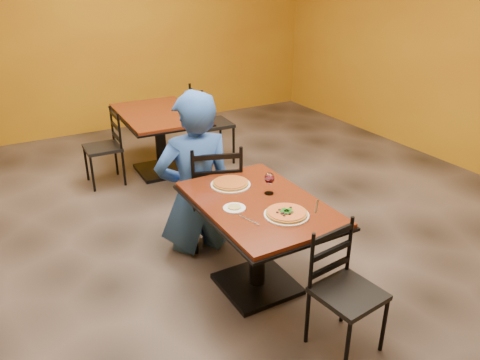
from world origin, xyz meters
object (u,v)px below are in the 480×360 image
side_plate (234,208)px  diner (195,173)px  table_second (160,128)px  plate_far (231,185)px  chair_second_right (212,124)px  pizza_main (287,213)px  chair_main_near (348,294)px  plate_main (286,215)px  chair_main_far (215,192)px  pizza_far (231,183)px  wine_glass (269,183)px  table_main (258,225)px  chair_second_left (102,148)px

side_plate → diner: bearing=86.2°
table_second → plate_far: bearing=-95.8°
chair_second_right → diner: (-1.03, -1.75, 0.22)m
table_second → pizza_main: size_ratio=4.73×
chair_main_near → plate_main: (-0.11, 0.55, 0.33)m
chair_main_far → pizza_far: chair_main_far is taller
chair_main_far → pizza_main: bearing=110.8°
chair_main_near → pizza_far: size_ratio=3.01×
chair_main_far → wine_glass: 0.80m
plate_main → chair_main_far: bearing=91.2°
pizza_main → pizza_far: same height
chair_main_far → plate_far: 0.52m
table_second → plate_far: (-0.22, -2.19, 0.19)m
plate_main → wine_glass: size_ratio=1.72×
pizza_main → wine_glass: bearing=76.9°
table_main → plate_far: size_ratio=3.97×
plate_main → wine_glass: bearing=76.9°
wine_glass → diner: bearing=112.3°
chair_second_left → pizza_far: bearing=13.7°
chair_main_near → chair_second_left: chair_second_left is taller
pizza_main → plate_far: pizza_main is taller
chair_main_near → pizza_main: (-0.11, 0.55, 0.35)m
plate_far → plate_main: bearing=-80.7°
diner → pizza_far: (0.11, -0.44, 0.06)m
pizza_main → pizza_far: size_ratio=1.01×
wine_glass → chair_main_near: bearing=-88.2°
diner → wine_glass: 0.78m
chair_second_left → plate_far: 2.26m
chair_main_far → plate_main: chair_main_far is taller
chair_second_left → plate_main: 2.88m
chair_second_right → plate_far: bearing=160.5°
table_second → diner: size_ratio=0.94×
table_main → pizza_main: 0.35m
plate_main → plate_far: bearing=99.3°
pizza_far → chair_main_far: bearing=79.9°
table_second → pizza_main: bearing=-92.5°
chair_second_left → side_plate: (0.31, -2.54, 0.33)m
chair_second_right → diner: size_ratio=0.70×
diner → wine_glass: bearing=120.1°
chair_main_far → plate_far: bearing=99.5°
chair_main_near → plate_main: chair_main_near is taller
chair_main_far → chair_second_right: 1.94m
chair_second_left → diner: bearing=13.3°
pizza_far → side_plate: pizza_far is taller
table_main → pizza_main: bearing=-78.5°
chair_main_near → chair_main_far: (-0.13, 1.60, 0.06)m
plate_main → side_plate: 0.37m
chair_main_near → chair_second_left: 3.42m
chair_second_right → plate_far: size_ratio=3.20×
plate_main → pizza_far: 0.62m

